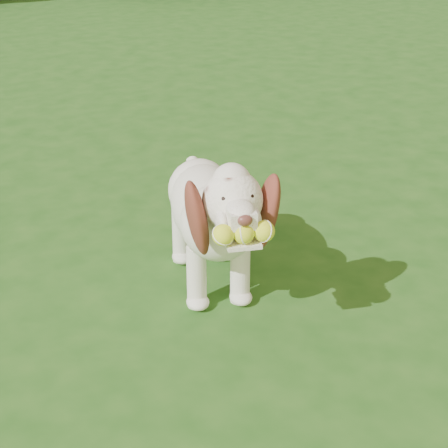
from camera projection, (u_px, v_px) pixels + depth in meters
ground at (288, 305)px, 3.37m from camera, size 80.00×80.00×0.00m
dog at (213, 210)px, 3.31m from camera, size 0.70×1.14×0.77m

